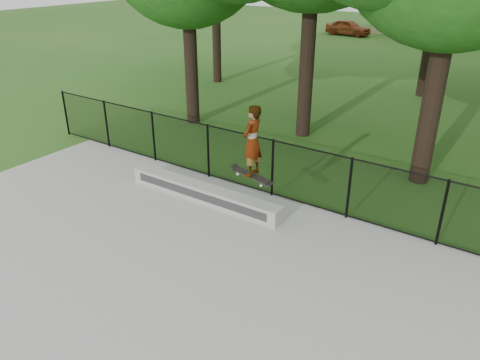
{
  "coord_description": "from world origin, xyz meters",
  "views": [
    {
      "loc": [
        5.26,
        -3.24,
        5.48
      ],
      "look_at": [
        0.19,
        4.2,
        1.2
      ],
      "focal_mm": 35.0,
      "sensor_mm": 36.0,
      "label": 1
    }
  ],
  "objects_px": {
    "car_a": "(348,27)",
    "car_c": "(446,30)",
    "skater_airborne": "(252,143)",
    "grind_ledge": "(203,193)",
    "car_b": "(427,31)"
  },
  "relations": [
    {
      "from": "car_a",
      "to": "car_c",
      "type": "bearing_deg",
      "value": -63.12
    },
    {
      "from": "skater_airborne",
      "to": "car_c",
      "type": "bearing_deg",
      "value": 95.16
    },
    {
      "from": "grind_ledge",
      "to": "car_b",
      "type": "bearing_deg",
      "value": 94.41
    },
    {
      "from": "car_a",
      "to": "skater_airborne",
      "type": "xyz_separation_m",
      "value": [
        9.46,
        -28.44,
        1.4
      ]
    },
    {
      "from": "grind_ledge",
      "to": "car_b",
      "type": "relative_size",
      "value": 1.22
    },
    {
      "from": "grind_ledge",
      "to": "skater_airborne",
      "type": "bearing_deg",
      "value": -8.3
    },
    {
      "from": "car_c",
      "to": "skater_airborne",
      "type": "relative_size",
      "value": 2.32
    },
    {
      "from": "car_a",
      "to": "car_c",
      "type": "xyz_separation_m",
      "value": [
        6.64,
        2.8,
        0.03
      ]
    },
    {
      "from": "grind_ledge",
      "to": "car_a",
      "type": "distance_m",
      "value": 29.3
    },
    {
      "from": "car_a",
      "to": "car_b",
      "type": "relative_size",
      "value": 0.98
    },
    {
      "from": "car_b",
      "to": "skater_airborne",
      "type": "distance_m",
      "value": 29.96
    },
    {
      "from": "car_a",
      "to": "skater_airborne",
      "type": "distance_m",
      "value": 30.0
    },
    {
      "from": "car_a",
      "to": "grind_ledge",
      "type": "bearing_deg",
      "value": -160.37
    },
    {
      "from": "grind_ledge",
      "to": "skater_airborne",
      "type": "height_order",
      "value": "skater_airborne"
    },
    {
      "from": "car_b",
      "to": "car_c",
      "type": "height_order",
      "value": "car_b"
    }
  ]
}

